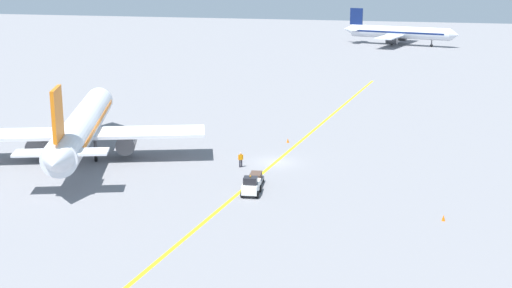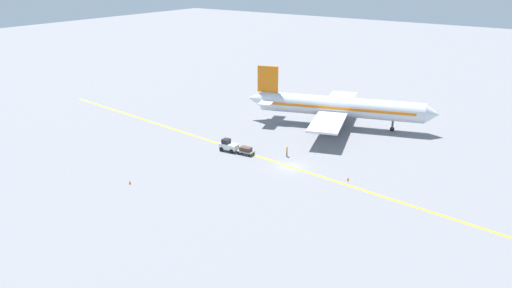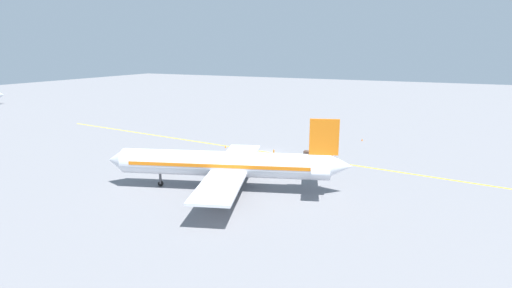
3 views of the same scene
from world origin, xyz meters
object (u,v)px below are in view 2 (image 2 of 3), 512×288
ground_crew_worker (287,151)px  traffic_cone_near_nose (130,182)px  airplane_at_gate (338,107)px  baggage_tug_white (228,146)px  traffic_cone_mid_apron (348,179)px  baggage_cart_trailing (246,150)px

ground_crew_worker → traffic_cone_near_nose: 24.77m
airplane_at_gate → traffic_cone_near_nose: (40.27, -11.40, -3.43)m
airplane_at_gate → ground_crew_worker: bearing=2.0°
baggage_tug_white → ground_crew_worker: 9.70m
ground_crew_worker → traffic_cone_mid_apron: 12.42m
traffic_cone_mid_apron → ground_crew_worker: bearing=-103.7°
baggage_tug_white → traffic_cone_mid_apron: size_ratio=5.69×
baggage_tug_white → baggage_cart_trailing: baggage_tug_white is taller
baggage_tug_white → ground_crew_worker: baggage_tug_white is taller
baggage_tug_white → traffic_cone_mid_apron: bearing=91.3°
airplane_at_gate → traffic_cone_mid_apron: 25.28m
baggage_cart_trailing → traffic_cone_mid_apron: size_ratio=4.95×
baggage_tug_white → baggage_cart_trailing: (-0.32, 3.28, -0.14)m
traffic_cone_near_nose → traffic_cone_mid_apron: same height
baggage_cart_trailing → ground_crew_worker: size_ratio=1.62×
baggage_cart_trailing → traffic_cone_mid_apron: (-0.18, 17.84, -0.49)m
airplane_at_gate → traffic_cone_mid_apron: size_ratio=62.94×
airplane_at_gate → traffic_cone_near_nose: size_ratio=62.94×
airplane_at_gate → baggage_cart_trailing: (21.76, -5.14, -2.95)m
baggage_tug_white → traffic_cone_near_nose: bearing=-9.3°
baggage_tug_white → ground_crew_worker: bearing=110.8°
baggage_tug_white → ground_crew_worker: size_ratio=1.86×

